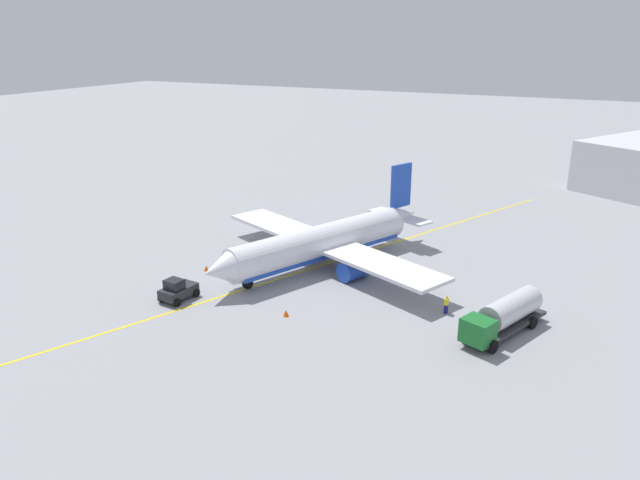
# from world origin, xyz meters

# --- Properties ---
(ground_plane) EXTENTS (400.00, 400.00, 0.00)m
(ground_plane) POSITION_xyz_m (0.00, 0.00, 0.00)
(ground_plane) COLOR #939399
(airplane) EXTENTS (28.67, 30.36, 9.59)m
(airplane) POSITION_xyz_m (-0.46, 0.20, 2.61)
(airplane) COLOR white
(airplane) RESTS_ON ground
(fuel_tanker) EXTENTS (10.26, 5.88, 3.15)m
(fuel_tanker) POSITION_xyz_m (7.35, 20.88, 1.72)
(fuel_tanker) COLOR #2D2D33
(fuel_tanker) RESTS_ON ground
(pushback_tug) EXTENTS (3.78, 2.63, 2.20)m
(pushback_tug) POSITION_xyz_m (13.96, -8.27, 1.01)
(pushback_tug) COLOR #232328
(pushback_tug) RESTS_ON ground
(refueling_worker) EXTENTS (0.54, 0.38, 1.71)m
(refueling_worker) POSITION_xyz_m (5.53, 15.51, 0.82)
(refueling_worker) COLOR navy
(refueling_worker) RESTS_ON ground
(safety_cone_nose) EXTENTS (0.57, 0.57, 0.63)m
(safety_cone_nose) POSITION_xyz_m (12.54, 2.74, 0.32)
(safety_cone_nose) COLOR #F2590F
(safety_cone_nose) RESTS_ON ground
(safety_cone_wingtip) EXTENTS (0.53, 0.53, 0.59)m
(safety_cone_wingtip) POSITION_xyz_m (6.68, -10.34, 0.30)
(safety_cone_wingtip) COLOR #F2590F
(safety_cone_wingtip) RESTS_ON ground
(taxi_line_marking) EXTENTS (78.65, 34.04, 0.01)m
(taxi_line_marking) POSITION_xyz_m (0.00, 0.00, 0.01)
(taxi_line_marking) COLOR yellow
(taxi_line_marking) RESTS_ON ground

